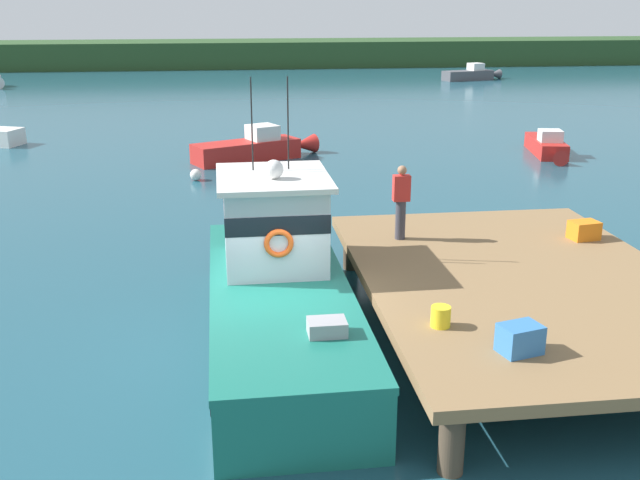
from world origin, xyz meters
name	(u,v)px	position (x,y,z in m)	size (l,w,h in m)	color
ground_plane	(271,349)	(0.00, 0.00, 0.00)	(200.00, 200.00, 0.00)	#1E4C5B
dock	(522,283)	(4.80, 0.00, 1.07)	(6.00, 9.00, 1.20)	#4C3D2D
main_fishing_boat	(277,285)	(0.20, 0.68, 1.01)	(2.61, 9.82, 4.80)	#196B5B
crate_single_far	(520,339)	(3.52, -3.02, 1.42)	(0.60, 0.44, 0.44)	#3370B2
crate_stack_near_edge	(584,230)	(7.00, 2.07, 1.40)	(0.60, 0.44, 0.40)	orange
bait_bucket	(441,316)	(2.62, -1.97, 1.37)	(0.32, 0.32, 0.34)	yellow
deckhand_by_the_boat	(401,201)	(3.03, 2.60, 2.06)	(0.36, 0.22, 1.63)	#383842
moored_boat_far_left	(472,74)	(19.24, 46.45, 0.45)	(5.25, 2.43, 1.32)	#4C4C51
moored_boat_mid_harbor	(548,146)	(12.64, 16.64, 0.38)	(1.72, 4.38, 1.09)	red
moored_boat_near_channel	(255,148)	(0.49, 17.26, 0.47)	(5.33, 3.23, 1.37)	red
mooring_buoy_spare_mooring	(196,175)	(-1.78, 13.86, 0.20)	(0.41, 0.41, 0.41)	silver
far_shoreline	(229,54)	(0.00, 62.00, 1.20)	(120.00, 8.00, 2.40)	#284723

